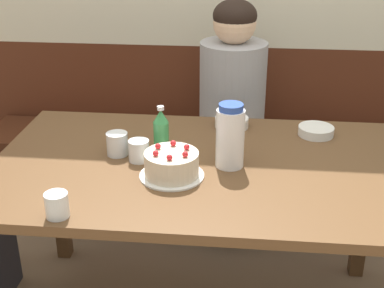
{
  "coord_description": "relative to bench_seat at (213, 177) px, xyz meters",
  "views": [
    {
      "loc": [
        0.14,
        -1.68,
        1.57
      ],
      "look_at": [
        -0.03,
        0.05,
        0.78
      ],
      "focal_mm": 50.0,
      "sensor_mm": 36.0,
      "label": 1
    }
  ],
  "objects": [
    {
      "name": "bowl_soup_white",
      "position": [
        0.1,
        -0.48,
        0.51
      ],
      "size": [
        0.14,
        0.14,
        0.04
      ],
      "color": "white",
      "rests_on": "dining_table"
    },
    {
      "name": "bench_seat",
      "position": [
        0.0,
        0.0,
        0.0
      ],
      "size": [
        2.38,
        0.38,
        0.47
      ],
      "color": "#472314",
      "rests_on": "ground_plane"
    },
    {
      "name": "birthday_cake",
      "position": [
        -0.09,
        -0.94,
        0.54
      ],
      "size": [
        0.22,
        0.22,
        0.11
      ],
      "color": "white",
      "rests_on": "dining_table"
    },
    {
      "name": "person_dark_striped",
      "position": [
        0.09,
        -0.12,
        0.32
      ],
      "size": [
        0.31,
        0.34,
        1.19
      ],
      "rotation": [
        0.0,
        0.0,
        -1.57
      ],
      "color": "#33333D",
      "rests_on": "ground_plane"
    },
    {
      "name": "glass_water_tall",
      "position": [
        -0.22,
        -0.83,
        0.53
      ],
      "size": [
        0.07,
        0.07,
        0.08
      ],
      "color": "silver",
      "rests_on": "dining_table"
    },
    {
      "name": "glass_tumbler_short",
      "position": [
        -0.39,
        -1.22,
        0.53
      ],
      "size": [
        0.07,
        0.07,
        0.08
      ],
      "color": "silver",
      "rests_on": "dining_table"
    },
    {
      "name": "dining_table",
      "position": [
        0.0,
        -0.83,
        0.41
      ],
      "size": [
        1.48,
        0.9,
        0.73
      ],
      "color": "brown",
      "rests_on": "ground_plane"
    },
    {
      "name": "soju_bottle",
      "position": [
        -0.15,
        -0.76,
        0.58
      ],
      "size": [
        0.06,
        0.06,
        0.18
      ],
      "color": "#388E4C",
      "rests_on": "dining_table"
    },
    {
      "name": "glass_shot_small",
      "position": [
        -0.31,
        -0.79,
        0.54
      ],
      "size": [
        0.08,
        0.08,
        0.08
      ],
      "color": "silver",
      "rests_on": "dining_table"
    },
    {
      "name": "bowl_rice_small",
      "position": [
        0.43,
        -0.53,
        0.51
      ],
      "size": [
        0.14,
        0.14,
        0.04
      ],
      "color": "white",
      "rests_on": "dining_table"
    },
    {
      "name": "water_pitcher",
      "position": [
        0.1,
        -0.84,
        0.61
      ],
      "size": [
        0.1,
        0.1,
        0.23
      ],
      "color": "white",
      "rests_on": "dining_table"
    }
  ]
}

